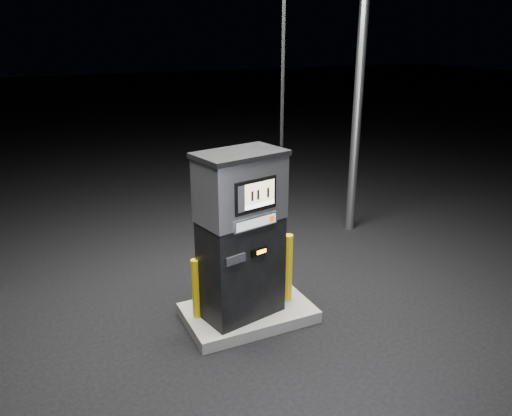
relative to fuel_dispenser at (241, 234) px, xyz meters
name	(u,v)px	position (x,y,z in m)	size (l,w,h in m)	color
ground	(248,318)	(0.11, 0.07, -1.21)	(80.00, 80.00, 0.00)	black
pump_island	(248,313)	(0.11, 0.07, -1.14)	(1.60, 1.00, 0.15)	slate
fuel_dispenser	(241,234)	(0.00, 0.00, 0.00)	(1.19, 0.81, 4.28)	black
bollard_left	(196,289)	(-0.54, 0.15, -0.67)	(0.10, 0.10, 0.77)	gold
bollard_right	(288,268)	(0.66, 0.04, -0.60)	(0.12, 0.12, 0.92)	gold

